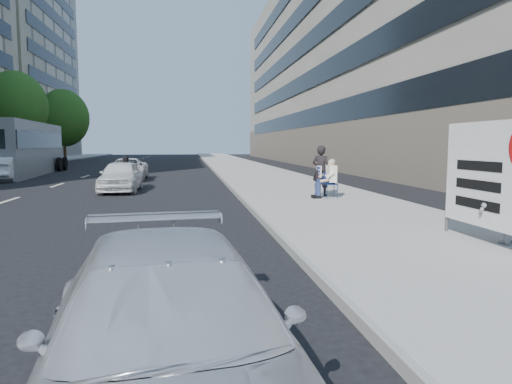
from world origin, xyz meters
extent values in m
plane|color=black|center=(0.00, 0.00, 0.00)|extent=(160.00, 160.00, 0.00)
cube|color=gray|center=(4.00, 20.00, 0.07)|extent=(5.00, 120.00, 0.15)
cube|color=gray|center=(17.00, 32.00, 10.00)|extent=(14.00, 70.00, 20.00)
cylinder|color=#382616|center=(-13.70, 30.00, 1.49)|extent=(0.30, 0.30, 2.97)
ellipsoid|color=#215015|center=(-13.70, 30.00, 4.89)|extent=(4.80, 4.80, 5.52)
cylinder|color=#382616|center=(-13.70, 44.00, 1.31)|extent=(0.30, 0.30, 2.62)
ellipsoid|color=#215015|center=(-13.70, 44.00, 4.79)|extent=(5.40, 5.40, 6.21)
cylinder|color=navy|center=(4.18, 5.76, 0.38)|extent=(0.02, 0.02, 0.45)
cylinder|color=navy|center=(4.54, 5.76, 0.38)|extent=(0.02, 0.02, 0.45)
cylinder|color=navy|center=(4.18, 6.12, 0.38)|extent=(0.02, 0.02, 0.45)
cylinder|color=navy|center=(4.54, 6.12, 0.38)|extent=(0.02, 0.02, 0.45)
cube|color=navy|center=(4.36, 5.94, 0.61)|extent=(0.40, 0.40, 0.03)
cube|color=navy|center=(4.36, 6.13, 0.80)|extent=(0.40, 0.02, 0.40)
cylinder|color=navy|center=(4.14, 5.84, 0.70)|extent=(0.44, 0.17, 0.17)
cylinder|color=navy|center=(3.92, 5.84, 0.47)|extent=(0.14, 0.14, 0.46)
cube|color=black|center=(3.86, 5.84, 0.20)|extent=(0.26, 0.11, 0.10)
cylinder|color=navy|center=(4.14, 6.04, 0.70)|extent=(0.44, 0.17, 0.17)
cylinder|color=navy|center=(3.92, 6.04, 0.47)|extent=(0.14, 0.14, 0.46)
cube|color=black|center=(3.86, 6.04, 0.20)|extent=(0.26, 0.11, 0.10)
cube|color=white|center=(4.38, 5.94, 0.96)|extent=(0.26, 0.42, 0.56)
sphere|color=tan|center=(4.38, 5.94, 1.33)|extent=(0.23, 0.23, 0.23)
ellipsoid|color=gray|center=(4.40, 5.94, 1.36)|extent=(0.22, 0.24, 0.19)
ellipsoid|color=gray|center=(4.30, 5.94, 1.26)|extent=(0.10, 0.14, 0.13)
cylinder|color=white|center=(4.26, 5.70, 0.93)|extent=(0.30, 0.10, 0.25)
cylinder|color=tan|center=(4.06, 5.70, 0.75)|extent=(0.29, 0.09, 0.14)
cylinder|color=white|center=(4.31, 6.20, 0.98)|extent=(0.26, 0.20, 0.32)
cylinder|color=tan|center=(4.18, 6.34, 0.88)|extent=(0.30, 0.21, 0.18)
cube|color=white|center=(4.11, 6.49, 1.01)|extent=(0.03, 0.55, 0.40)
imported|color=gray|center=(5.39, -1.36, 1.03)|extent=(1.16, 0.69, 1.76)
imported|color=black|center=(4.21, 6.56, 1.03)|extent=(0.76, 0.72, 1.75)
cylinder|color=#4C4C4C|center=(4.93, -0.09, 1.25)|extent=(0.06, 0.06, 2.20)
cube|color=silver|center=(4.91, -1.59, 1.40)|extent=(0.04, 3.00, 1.90)
cube|color=black|center=(4.88, -1.09, 1.55)|extent=(0.01, 1.30, 0.18)
cube|color=black|center=(4.88, -1.09, 1.20)|extent=(0.01, 1.30, 0.18)
cube|color=black|center=(4.88, -1.09, 0.85)|extent=(0.01, 1.30, 0.18)
imported|color=silver|center=(-0.50, -5.57, 0.61)|extent=(2.16, 4.39, 1.23)
imported|color=white|center=(-3.09, 10.60, 0.64)|extent=(1.55, 3.76, 1.28)
imported|color=white|center=(-10.03, 17.55, 0.73)|extent=(1.82, 4.54, 1.47)
imported|color=silver|center=(-3.59, 16.67, 0.59)|extent=(2.00, 4.27, 1.18)
cylinder|color=black|center=(-3.06, 11.60, 0.32)|extent=(0.17, 0.65, 0.64)
cylinder|color=black|center=(-3.06, 13.00, 0.32)|extent=(0.17, 0.65, 0.64)
cube|color=black|center=(-3.06, 12.30, 0.55)|extent=(0.35, 1.22, 0.35)
imported|color=black|center=(-3.06, 12.20, 0.71)|extent=(0.73, 0.59, 1.42)
cube|color=slate|center=(-10.71, 22.08, 1.65)|extent=(3.35, 12.15, 3.30)
cube|color=black|center=(-11.98, 22.08, 2.20)|extent=(0.88, 11.48, 1.00)
cube|color=black|center=(-9.44, 22.08, 2.20)|extent=(0.88, 11.48, 1.00)
cylinder|color=black|center=(-9.46, 17.58, 0.50)|extent=(0.32, 1.02, 1.00)
cylinder|color=black|center=(-9.46, 19.58, 0.50)|extent=(0.32, 1.02, 1.00)
cylinder|color=black|center=(-11.96, 25.58, 0.50)|extent=(0.32, 1.02, 1.00)
cylinder|color=black|center=(-9.46, 25.58, 0.50)|extent=(0.32, 1.02, 1.00)
cylinder|color=black|center=(-11.96, 27.08, 0.50)|extent=(0.32, 1.02, 1.00)
cylinder|color=black|center=(-9.46, 27.08, 0.50)|extent=(0.32, 1.02, 1.00)
camera|label=1|loc=(-0.34, -8.70, 1.94)|focal=32.00mm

